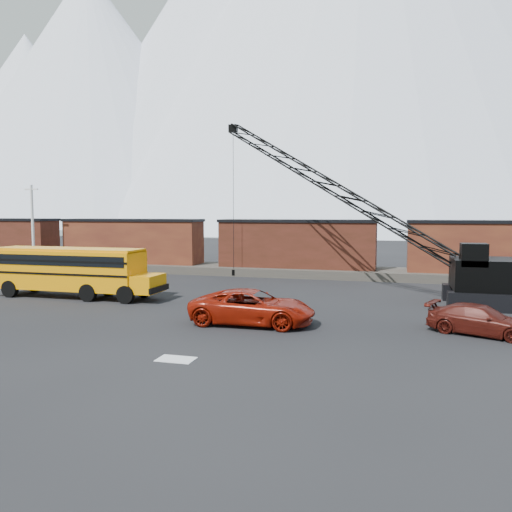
{
  "coord_description": "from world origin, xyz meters",
  "views": [
    {
      "loc": [
        8.32,
        -20.73,
        5.48
      ],
      "look_at": [
        0.63,
        6.58,
        3.0
      ],
      "focal_mm": 35.0,
      "sensor_mm": 36.0,
      "label": 1
    }
  ],
  "objects_px": {
    "red_pickup": "(253,307)",
    "maroon_suv": "(481,320)",
    "crawler_crane": "(329,186)",
    "school_bus": "(73,270)"
  },
  "relations": [
    {
      "from": "school_bus",
      "to": "crawler_crane",
      "type": "relative_size",
      "value": 0.52
    },
    {
      "from": "maroon_suv",
      "to": "crawler_crane",
      "type": "xyz_separation_m",
      "value": [
        -8.41,
        12.0,
        6.73
      ]
    },
    {
      "from": "red_pickup",
      "to": "maroon_suv",
      "type": "distance_m",
      "value": 10.48
    },
    {
      "from": "school_bus",
      "to": "maroon_suv",
      "type": "distance_m",
      "value": 24.11
    },
    {
      "from": "red_pickup",
      "to": "maroon_suv",
      "type": "relative_size",
      "value": 1.33
    },
    {
      "from": "school_bus",
      "to": "red_pickup",
      "type": "height_order",
      "value": "school_bus"
    },
    {
      "from": "crawler_crane",
      "to": "school_bus",
      "type": "bearing_deg",
      "value": -151.53
    },
    {
      "from": "red_pickup",
      "to": "crawler_crane",
      "type": "xyz_separation_m",
      "value": [
        2.04,
        12.72,
        6.55
      ]
    },
    {
      "from": "school_bus",
      "to": "maroon_suv",
      "type": "bearing_deg",
      "value": -8.72
    },
    {
      "from": "crawler_crane",
      "to": "red_pickup",
      "type": "bearing_deg",
      "value": -99.12
    }
  ]
}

